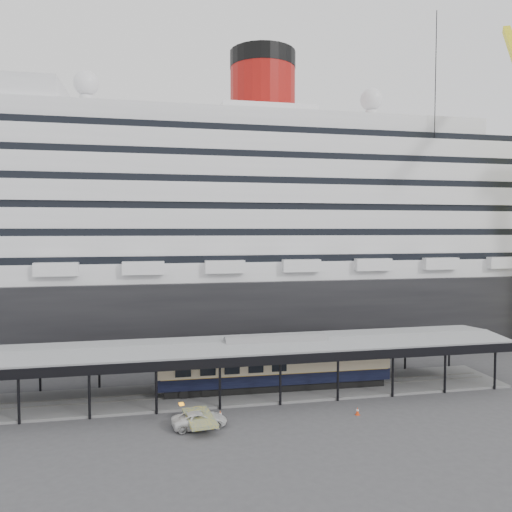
% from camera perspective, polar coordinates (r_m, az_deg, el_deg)
% --- Properties ---
extents(ground, '(200.00, 200.00, 0.00)m').
position_cam_1_polar(ground, '(48.10, -0.42, -17.24)').
color(ground, '#3A3A3D').
rests_on(ground, ground).
extents(cruise_ship, '(130.00, 30.00, 43.90)m').
position_cam_1_polar(cruise_ship, '(76.79, -5.07, 4.27)').
color(cruise_ship, black).
rests_on(cruise_ship, ground).
extents(platform_canopy, '(56.00, 9.18, 5.30)m').
position_cam_1_polar(platform_canopy, '(52.04, -1.52, -12.92)').
color(platform_canopy, slate).
rests_on(platform_canopy, ground).
extents(port_truck, '(4.84, 2.65, 1.29)m').
position_cam_1_polar(port_truck, '(44.48, -6.48, -18.09)').
color(port_truck, silver).
rests_on(port_truck, ground).
extents(pullman_carriage, '(23.92, 3.55, 23.43)m').
position_cam_1_polar(pullman_carriage, '(52.61, 2.25, -12.22)').
color(pullman_carriage, black).
rests_on(pullman_carriage, ground).
extents(traffic_cone_left, '(0.44, 0.44, 0.72)m').
position_cam_1_polar(traffic_cone_left, '(45.84, -7.11, -17.82)').
color(traffic_cone_left, '#EF420D').
rests_on(traffic_cone_left, ground).
extents(traffic_cone_mid, '(0.47, 0.47, 0.85)m').
position_cam_1_polar(traffic_cone_mid, '(45.96, -4.11, -17.67)').
color(traffic_cone_mid, '#EE570D').
rests_on(traffic_cone_mid, ground).
extents(traffic_cone_right, '(0.39, 0.39, 0.71)m').
position_cam_1_polar(traffic_cone_right, '(47.82, 11.53, -16.97)').
color(traffic_cone_right, red).
rests_on(traffic_cone_right, ground).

